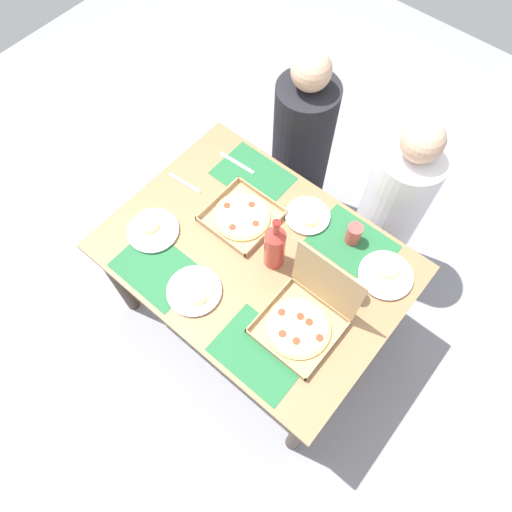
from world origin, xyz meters
name	(u,v)px	position (x,y,z in m)	size (l,w,h in m)	color
ground_plane	(256,314)	(0.00, 0.00, 0.00)	(6.00, 6.00, 0.00)	gray
dining_table	(256,267)	(0.00, 0.00, 0.63)	(1.31, 0.95, 0.74)	#3F3328
placemat_near_left	(157,268)	(-0.29, -0.33, 0.74)	(0.36, 0.26, 0.00)	#236638
placemat_near_right	(260,353)	(0.29, -0.33, 0.74)	(0.36, 0.26, 0.00)	#236638
placemat_far_left	(253,176)	(-0.29, 0.33, 0.74)	(0.36, 0.26, 0.00)	#236638
placemat_far_right	(353,244)	(0.29, 0.33, 0.74)	(0.36, 0.26, 0.00)	#236638
pizza_box_edge_far	(242,217)	(-0.18, 0.11, 0.75)	(0.30, 0.30, 0.04)	tan
pizza_box_corner_right	(304,318)	(0.35, -0.11, 0.79)	(0.31, 0.32, 0.34)	tan
plate_near_right	(153,230)	(-0.44, -0.20, 0.75)	(0.23, 0.23, 0.03)	white
plate_middle	(195,291)	(-0.09, -0.30, 0.75)	(0.24, 0.24, 0.03)	white
plate_near_left	(308,216)	(0.05, 0.31, 0.75)	(0.21, 0.21, 0.03)	white
plate_far_right	(386,275)	(0.49, 0.29, 0.75)	(0.24, 0.24, 0.03)	white
soda_bottle	(275,246)	(0.07, 0.03, 0.87)	(0.09, 0.09, 0.32)	#B2382D
cup_spare	(354,234)	(0.28, 0.34, 0.79)	(0.07, 0.07, 0.11)	#BF4742
cup_clear_right	(355,291)	(0.43, 0.12, 0.80)	(0.06, 0.06, 0.11)	silver
cup_clear_left	(303,266)	(0.20, 0.08, 0.79)	(0.07, 0.07, 0.09)	#BF4742
knife_by_far_right	(237,163)	(-0.41, 0.33, 0.74)	(0.21, 0.02, 0.01)	#B7B7BC
fork_by_near_left	(185,183)	(-0.52, 0.08, 0.74)	(0.19, 0.02, 0.01)	#B7B7BC
diner_left_seat	(301,153)	(-0.29, 0.74, 0.54)	(0.32, 0.32, 1.19)	black
diner_right_seat	(390,212)	(0.29, 0.74, 0.52)	(0.32, 0.32, 1.16)	white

